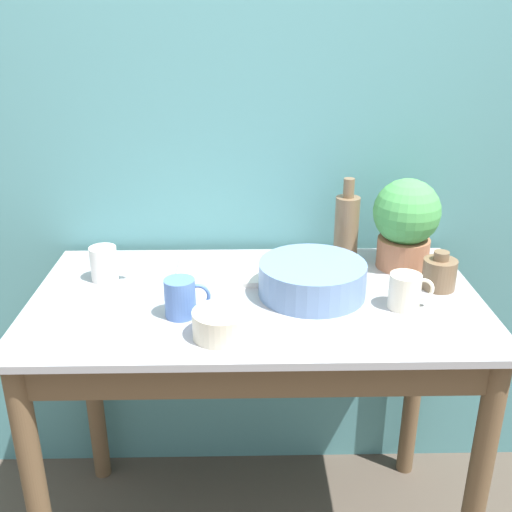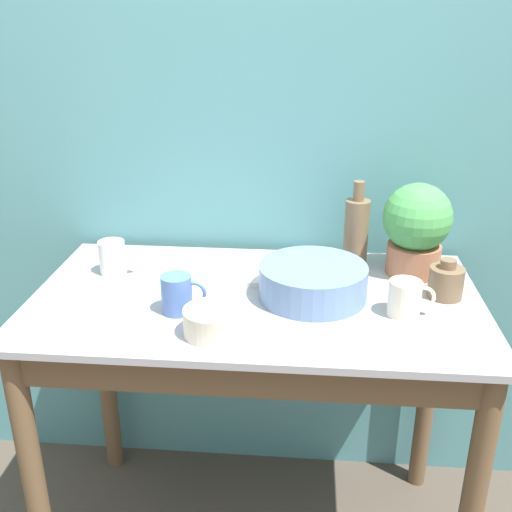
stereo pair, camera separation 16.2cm
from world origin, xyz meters
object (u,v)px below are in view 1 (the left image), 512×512
Objects in this scene: bottle_tall at (346,227)px; bowl_small_cream at (221,324)px; mug_cream at (406,291)px; mug_blue at (181,298)px; bowl_wash_large at (312,279)px; mug_white at (105,263)px; tray_board at (219,271)px; potted_plant at (406,221)px; bottle_short at (439,273)px.

bottle_tall is 1.89× the size of bowl_small_cream.
mug_blue reaches higher than mug_cream.
bowl_wash_large is 2.55× the size of mug_white.
bowl_wash_large is 0.25m from mug_cream.
mug_cream is 0.48× the size of tray_board.
potted_plant is 1.04× the size of bottle_tall.
tray_board is at bearing 92.86° from bowl_small_cream.
bottle_short reaches higher than mug_blue.
mug_cream is at bearing 3.34° from mug_blue.
bottle_short is 0.79× the size of bowl_small_cream.
bowl_small_cream is 0.37m from tray_board.
bottle_short is at bearing 43.02° from mug_cream.
potted_plant is at bearing 112.84° from bottle_short.
potted_plant is at bearing 32.22° from bowl_wash_large.
mug_white is (-0.90, -0.08, -0.10)m from potted_plant.
mug_white reaches higher than tray_board.
bottle_short is (0.24, -0.20, -0.07)m from bottle_tall.
mug_cream is at bearing -136.98° from bottle_short.
bottle_short is at bearing -10.20° from tray_board.
mug_cream is 0.59m from mug_blue.
bowl_small_cream is (0.11, -0.11, -0.02)m from mug_blue.
mug_white is at bearing 166.79° from mug_cream.
bowl_small_cream is 0.56× the size of tray_board.
mug_blue is (-0.35, -0.12, 0.00)m from bowl_wash_large.
potted_plant is 0.90m from mug_white.
potted_plant is at bearing 25.34° from mug_blue.
mug_blue is at bearing -108.30° from tray_board.
mug_white is at bearing 169.44° from bowl_wash_large.
bowl_small_cream is (-0.24, -0.23, -0.01)m from bowl_wash_large.
potted_plant reaches higher than mug_cream.
bottle_tall is at bearing 61.36° from bowl_wash_large.
potted_plant is at bearing 77.52° from mug_cream.
mug_blue reaches higher than bowl_wash_large.
mug_cream is (0.11, -0.32, -0.06)m from bottle_tall.
bottle_tall is at bearing 36.60° from mug_blue.
tray_board is (0.09, 0.27, -0.04)m from mug_blue.
bottle_short is (0.37, 0.03, -0.00)m from bowl_wash_large.
bowl_small_cream is at bearing -87.14° from tray_board.
bottle_short reaches higher than mug_cream.
bottle_short is 0.73m from mug_blue.
bowl_wash_large is 2.50× the size of mug_blue.
bottle_short is at bearing 12.00° from mug_blue.
tray_board is at bearing 6.00° from mug_white.
mug_blue is (-0.59, -0.03, 0.00)m from mug_cream.
mug_white is 0.34m from tray_board.
bottle_tall reaches higher than mug_blue.
bottle_short is 0.96× the size of mug_white.
bowl_wash_large reaches higher than tray_board.
bowl_small_cream is at bearing -142.68° from potted_plant.
mug_cream is 0.86m from mug_white.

